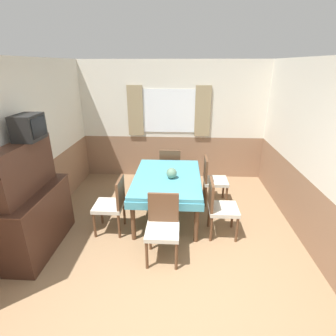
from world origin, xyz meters
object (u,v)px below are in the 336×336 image
Objects in this scene: chair_head_near at (163,225)px; chair_head_window at (170,167)px; chair_right_far at (212,179)px; chair_left_near at (113,203)px; sideboard at (34,207)px; chair_right_near at (219,206)px; tv at (28,127)px; vase at (172,173)px; dining_table at (167,182)px.

chair_head_near is 1.00× the size of chair_head_window.
chair_left_near is (-1.64, -1.02, 0.00)m from chair_right_far.
chair_head_near is 1.80m from sideboard.
chair_right_near is 1.00× the size of chair_left_near.
tv reaches higher than chair_head_window.
tv is 2.32× the size of vase.
tv is at bearing 78.01° from sideboard.
chair_head_window is at bearing 90.00° from dining_table.
chair_right_far is 0.58× the size of sideboard.
chair_right_near is at bearing 10.10° from sideboard.
chair_right_far is at bearing -58.03° from chair_left_near.
chair_right_far is at bearing 27.03° from tv.
dining_table is 0.98m from chair_right_far.
dining_table is 2.21m from tv.
chair_right_far is at bearing -34.24° from chair_head_window.
dining_table is 1.80× the size of chair_head_window.
chair_head_near is at bearing -94.34° from vase.
chair_right_far is (0.82, 1.58, 0.00)m from chair_head_near.
chair_left_near is at bearing -153.85° from vase.
chair_head_window and chair_left_near have the same top height.
chair_head_near is 1.00× the size of chair_left_near.
dining_table is at bearing -121.97° from chair_right_near.
dining_table is at bearing -58.03° from chair_right_far.
chair_left_near is (-0.82, -0.51, -0.15)m from dining_table.
sideboard is at bearing 115.62° from chair_left_near.
chair_right_far is (0.82, 0.51, -0.15)m from dining_table.
sideboard is (-2.60, -0.46, 0.17)m from chair_right_near.
chair_right_near and chair_left_near have the same top height.
chair_left_near is at bearing -117.40° from chair_head_window.
chair_head_window is at bearing 93.79° from vase.
chair_head_window is 0.99m from chair_right_far.
chair_right_near is 0.93m from vase.
chair_right_far is 1.93m from chair_left_near.
vase is at bearing -43.53° from dining_table.
tv is (-1.75, -1.87, 1.24)m from chair_head_window.
sideboard is 2.08m from vase.
tv is (-2.57, -0.29, 1.24)m from chair_right_near.
tv is at bearing 107.22° from chair_left_near.
chair_head_near is 2.23× the size of tv.
chair_head_near reaches higher than dining_table.
tv is (-1.75, 0.27, 1.24)m from chair_head_near.
chair_head_window is at bearing 48.83° from sideboard.
sideboard is at bearing -101.99° from tv.
chair_right_near is at bearing -31.97° from dining_table.
chair_head_near is 0.99m from chair_right_near.
chair_head_near is 0.58× the size of sideboard.
tv is at bearing -8.73° from chair_head_near.
sideboard is at bearing -154.12° from vase.
chair_right_far is 1.00m from vase.
chair_head_window is 1.00× the size of chair_right_near.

